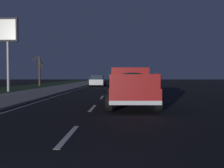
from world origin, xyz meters
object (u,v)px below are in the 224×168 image
sedan_white (126,81)px  gas_price_sign (8,36)px  bare_tree_far (40,70)px  sedan_black (125,80)px  sedan_silver (98,81)px  sedan_blue (127,83)px  pickup_truck (130,86)px

sedan_white → gas_price_sign: size_ratio=0.65×
bare_tree_far → sedan_black: bearing=-76.1°
sedan_silver → sedan_black: bearing=-38.4°
sedan_blue → bare_tree_far: (13.41, 12.19, 1.50)m
bare_tree_far → sedan_white: bearing=-110.2°
sedan_blue → sedan_silver: (11.62, 3.70, 0.00)m
sedan_silver → bare_tree_far: 8.81m
sedan_white → bare_tree_far: bare_tree_far is taller
sedan_black → sedan_silver: same height
sedan_black → bare_tree_far: 12.79m
sedan_black → sedan_silver: 6.18m
gas_price_sign → sedan_white: bearing=-52.7°
sedan_black → sedan_silver: size_ratio=1.01×
pickup_truck → sedan_white: bearing=-0.6°
sedan_white → bare_tree_far: bearing=69.8°
sedan_white → gas_price_sign: 14.64m
sedan_black → bare_tree_far: (-3.05, 12.33, 1.50)m
pickup_truck → sedan_silver: (22.46, 3.62, -0.20)m
sedan_white → sedan_blue: bearing=179.3°
sedan_silver → bare_tree_far: bearing=78.1°
pickup_truck → bare_tree_far: 27.14m
bare_tree_far → pickup_truck: bearing=-153.5°
gas_price_sign → bare_tree_far: bearing=5.2°
sedan_white → sedan_black: (7.58, -0.02, 0.00)m
sedan_silver → gas_price_sign: (-11.21, 7.31, 4.34)m
pickup_truck → sedan_blue: size_ratio=1.23×
sedan_blue → bare_tree_far: 18.19m
sedan_blue → bare_tree_far: bearing=42.3°
sedan_black → sedan_blue: bearing=179.5°
pickup_truck → bare_tree_far: bearing=26.5°
pickup_truck → gas_price_sign: size_ratio=0.80×
sedan_white → bare_tree_far: size_ratio=1.01×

